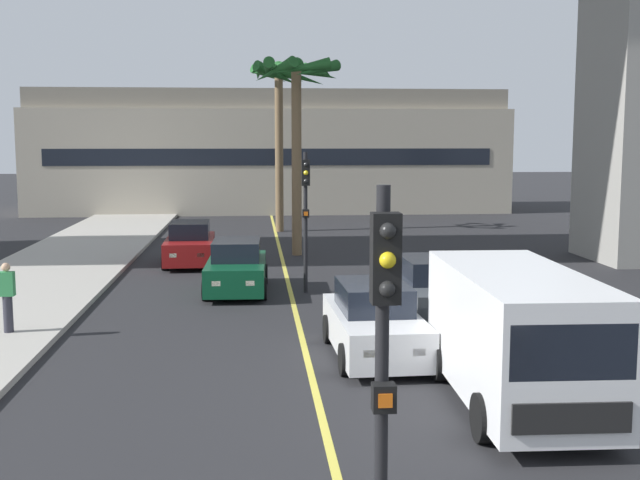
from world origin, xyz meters
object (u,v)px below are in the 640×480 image
(delivery_van, at_px, (516,334))
(palm_tree_mid_median, at_px, (297,93))
(car_queue_second, at_px, (374,323))
(car_queue_fourth, at_px, (190,245))
(palm_tree_near_median, at_px, (279,99))
(pedestrian_near_crosswalk, at_px, (7,296))
(traffic_light_median_far, at_px, (306,203))
(traffic_light_median_near, at_px, (383,360))
(car_queue_third, at_px, (237,268))
(car_queue_front, at_px, (431,291))

(delivery_van, xyz_separation_m, palm_tree_mid_median, (-2.70, 18.50, 5.06))
(car_queue_second, height_order, car_queue_fourth, same)
(palm_tree_near_median, bearing_deg, pedestrian_near_crosswalk, -108.28)
(pedestrian_near_crosswalk, bearing_deg, car_queue_second, -15.22)
(car_queue_second, height_order, traffic_light_median_far, traffic_light_median_far)
(palm_tree_mid_median, bearing_deg, traffic_light_median_near, -91.52)
(car_queue_second, xyz_separation_m, palm_tree_mid_median, (-0.78, 15.08, 5.63))
(traffic_light_median_far, relative_size, pedestrian_near_crosswalk, 2.59)
(pedestrian_near_crosswalk, bearing_deg, delivery_van, -29.22)
(car_queue_second, xyz_separation_m, palm_tree_near_median, (-1.21, 23.36, 5.78))
(car_queue_third, relative_size, car_queue_fourth, 1.00)
(car_queue_second, distance_m, car_queue_fourth, 13.91)
(car_queue_second, xyz_separation_m, car_queue_third, (-3.04, 7.51, 0.00))
(car_queue_second, xyz_separation_m, pedestrian_near_crosswalk, (-8.19, 2.23, 0.28))
(car_queue_third, distance_m, car_queue_fourth, 5.82)
(palm_tree_mid_median, bearing_deg, car_queue_fourth, -153.31)
(car_queue_second, xyz_separation_m, traffic_light_median_far, (-0.98, 7.13, 1.99))
(car_queue_second, height_order, car_queue_third, same)
(traffic_light_median_near, xyz_separation_m, palm_tree_near_median, (0.23, 33.20, 3.79))
(car_queue_front, distance_m, palm_tree_mid_median, 13.24)
(car_queue_front, bearing_deg, traffic_light_median_near, -104.53)
(traffic_light_median_far, bearing_deg, car_queue_second, -82.20)
(traffic_light_median_far, xyz_separation_m, palm_tree_near_median, (-0.23, 16.23, 3.79))
(car_queue_front, xyz_separation_m, delivery_van, (-0.08, -6.85, 0.57))
(palm_tree_near_median, bearing_deg, car_queue_third, -96.60)
(car_queue_third, xyz_separation_m, traffic_light_median_near, (1.60, -17.35, 1.99))
(traffic_light_median_far, bearing_deg, pedestrian_near_crosswalk, -145.79)
(car_queue_second, xyz_separation_m, traffic_light_median_near, (-1.44, -9.84, 1.99))
(delivery_van, xyz_separation_m, traffic_light_median_far, (-2.89, 10.55, 1.43))
(car_queue_fourth, height_order, palm_tree_mid_median, palm_tree_mid_median)
(car_queue_second, xyz_separation_m, delivery_van, (1.92, -3.42, 0.57))
(car_queue_fourth, bearing_deg, palm_tree_near_median, 70.56)
(car_queue_front, relative_size, car_queue_fourth, 1.00)
(delivery_van, xyz_separation_m, palm_tree_near_median, (-3.12, 26.78, 5.22))
(car_queue_front, relative_size, car_queue_third, 1.00)
(traffic_light_median_far, xyz_separation_m, palm_tree_mid_median, (0.20, 7.95, 3.64))
(car_queue_front, xyz_separation_m, pedestrian_near_crosswalk, (-10.18, -1.20, 0.28))
(pedestrian_near_crosswalk, bearing_deg, car_queue_fourth, 72.84)
(car_queue_fourth, bearing_deg, traffic_light_median_near, -81.53)
(delivery_van, bearing_deg, car_queue_front, 89.31)
(car_queue_second, bearing_deg, palm_tree_near_median, 92.96)
(palm_tree_near_median, relative_size, palm_tree_mid_median, 1.08)
(car_queue_fourth, xyz_separation_m, palm_tree_mid_median, (4.07, 2.04, 5.63))
(car_queue_front, relative_size, car_queue_second, 1.00)
(car_queue_front, bearing_deg, palm_tree_mid_median, 103.41)
(traffic_light_median_far, distance_m, palm_tree_near_median, 16.67)
(car_queue_third, relative_size, traffic_light_median_near, 0.99)
(car_queue_fourth, xyz_separation_m, traffic_light_median_near, (3.41, -22.88, 1.99))
(car_queue_front, bearing_deg, car_queue_fourth, 125.46)
(car_queue_third, height_order, traffic_light_median_near, traffic_light_median_near)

